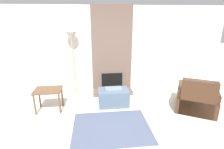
{
  "coord_description": "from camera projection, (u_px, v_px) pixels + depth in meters",
  "views": [
    {
      "loc": [
        -0.57,
        -2.63,
        2.27
      ],
      "look_at": [
        0.0,
        2.45,
        0.57
      ],
      "focal_mm": 28.0,
      "sensor_mm": 36.0,
      "label": 1
    }
  ],
  "objects": [
    {
      "name": "side_table",
      "position": [
        48.0,
        93.0,
        4.32
      ],
      "size": [
        0.66,
        0.49,
        0.57
      ],
      "color": "brown",
      "rests_on": "ground_plane"
    },
    {
      "name": "ottoman",
      "position": [
        113.0,
        97.0,
        4.65
      ],
      "size": [
        0.79,
        0.5,
        0.49
      ],
      "color": "slate",
      "rests_on": "ground_plane"
    },
    {
      "name": "area_rug",
      "position": [
        111.0,
        127.0,
        3.74
      ],
      "size": [
        1.64,
        1.29,
        0.01
      ],
      "primitive_type": "cube",
      "color": "#4C5670",
      "rests_on": "ground_plane"
    },
    {
      "name": "ground_plane",
      "position": [
        127.0,
        144.0,
        3.26
      ],
      "size": [
        24.0,
        24.0,
        0.0
      ],
      "primitive_type": "plane",
      "color": "beige"
    },
    {
      "name": "wall_back",
      "position": [
        110.0,
        48.0,
        5.59
      ],
      "size": [
        7.49,
        0.06,
        2.6
      ],
      "primitive_type": "cube",
      "color": "silver",
      "rests_on": "ground_plane"
    },
    {
      "name": "fireplace",
      "position": [
        111.0,
        51.0,
        5.36
      ],
      "size": [
        1.19,
        0.79,
        2.6
      ],
      "color": "brown",
      "rests_on": "ground_plane"
    },
    {
      "name": "floor_lamp_left",
      "position": [
        72.0,
        40.0,
        5.11
      ],
      "size": [
        0.35,
        0.35,
        1.86
      ],
      "color": "tan",
      "rests_on": "ground_plane"
    },
    {
      "name": "armchair",
      "position": [
        196.0,
        100.0,
        4.4
      ],
      "size": [
        1.28,
        1.3,
        0.89
      ],
      "rotation": [
        0.0,
        0.0,
        2.63
      ],
      "color": "#422819",
      "rests_on": "ground_plane"
    }
  ]
}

